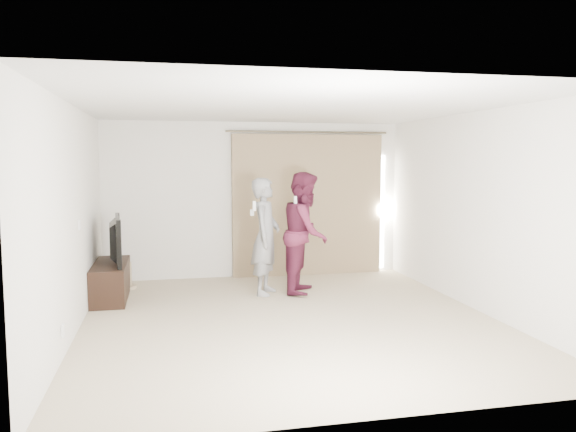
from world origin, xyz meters
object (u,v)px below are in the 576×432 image
at_px(tv_console, 111,281).
at_px(person_woman, 306,232).
at_px(person_man, 266,236).
at_px(tv, 110,240).

relative_size(tv_console, person_woman, 0.74).
height_order(tv_console, person_man, person_man).
relative_size(person_man, person_woman, 0.95).
xyz_separation_m(tv_console, person_man, (2.21, -0.18, 0.60)).
bearing_deg(person_man, tv, 175.32).
bearing_deg(person_woman, person_man, 178.63).
bearing_deg(tv, person_woman, -99.39).
relative_size(tv, person_man, 0.67).
relative_size(tv_console, tv, 1.15).
xyz_separation_m(tv, person_woman, (2.81, -0.19, 0.05)).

